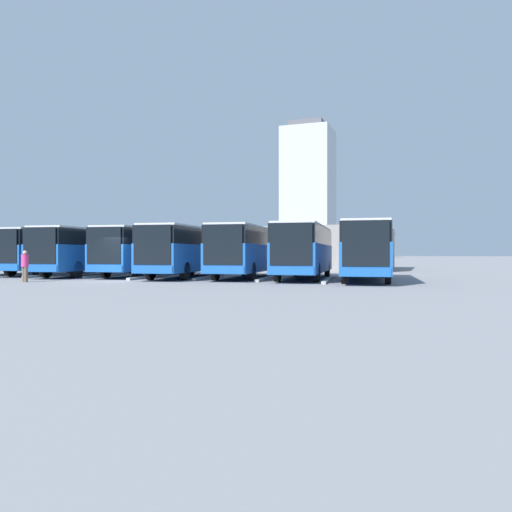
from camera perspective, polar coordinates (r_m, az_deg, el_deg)
The scene contains 19 objects.
ground_plane at distance 29.39m, azimuth -15.64°, elevation -2.76°, with size 600.00×600.00×0.00m, color gray.
bus_0 at distance 29.43m, azimuth 12.50°, elevation 0.77°, with size 3.72×11.29×3.24m.
curb_divider_0 at distance 28.15m, azimuth 8.24°, elevation -2.74°, with size 0.24×5.71×0.15m, color #9E9E99.
bus_1 at distance 30.76m, azimuth 5.60°, elevation 0.75°, with size 3.72×11.29×3.24m.
curb_divider_1 at distance 29.75m, azimuth 1.27°, elevation -2.57°, with size 0.24×5.71×0.15m, color #9E9E99.
bus_2 at distance 31.98m, azimuth -0.99°, elevation 0.74°, with size 3.72×11.29×3.24m.
curb_divider_2 at distance 31.23m, azimuth -5.32°, elevation -2.44°, with size 0.24×5.71×0.15m, color #9E9E99.
bus_3 at distance 32.74m, azimuth -7.76°, elevation 0.72°, with size 3.72×11.29×3.24m.
curb_divider_3 at distance 32.28m, azimuth -12.10°, elevation -2.35°, with size 0.24×5.71×0.15m, color #9E9E99.
bus_4 at distance 35.42m, azimuth -12.56°, elevation 0.69°, with size 3.72×11.29×3.24m.
curb_divider_4 at distance 35.16m, azimuth -16.60°, elevation -2.14°, with size 0.24×5.71×0.15m, color #9E9E99.
bus_5 at distance 36.78m, azimuth -18.41°, elevation 0.66°, with size 3.72×11.29×3.24m.
curb_divider_5 at distance 36.77m, azimuth -22.32°, elevation -2.05°, with size 0.24×5.71×0.15m, color #9E9E99.
bus_6 at distance 39.88m, azimuth -21.96°, elevation 0.63°, with size 3.72×11.29×3.24m.
curb_divider_6 at distance 40.02m, azimuth -25.55°, elevation -1.87°, with size 0.24×5.71×0.15m, color #9E9E99.
bus_7 at distance 42.29m, azimuth -26.08°, elevation 0.60°, with size 3.72×11.29×3.24m.
pedestrian at distance 29.95m, azimuth -24.90°, elevation -0.95°, with size 0.48×0.48×1.72m.
station_building at distance 50.42m, azimuth -0.10°, elevation 0.82°, with size 26.55×13.90×4.01m.
office_tower at distance 185.65m, azimuth 6.01°, elevation 7.28°, with size 17.44×17.44×49.56m.
Camera 1 is at (-16.87, 24.01, 1.56)m, focal length 35.00 mm.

